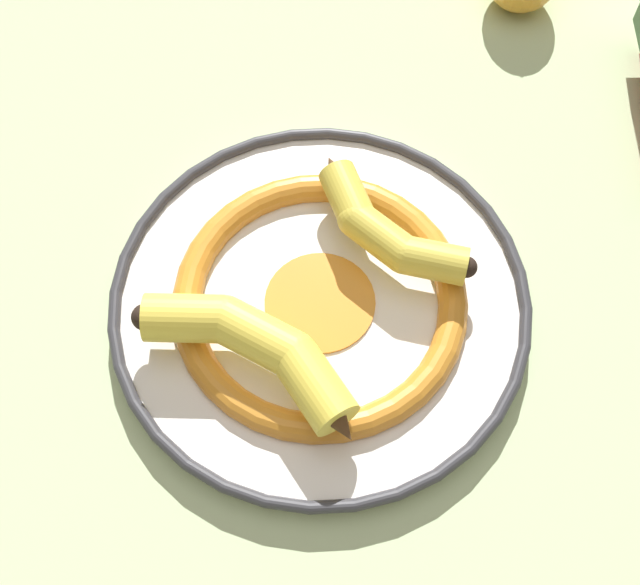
{
  "coord_description": "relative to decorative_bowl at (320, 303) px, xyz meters",
  "views": [
    {
      "loc": [
        -0.25,
        -0.23,
        0.71
      ],
      "look_at": [
        0.01,
        -0.03,
        0.04
      ],
      "focal_mm": 50.0,
      "sensor_mm": 36.0,
      "label": 1
    }
  ],
  "objects": [
    {
      "name": "ground_plane",
      "position": [
        -0.01,
        0.03,
        -0.02
      ],
      "size": [
        2.8,
        2.8,
        0.0
      ],
      "primitive_type": "plane",
      "color": "#B2C693"
    },
    {
      "name": "decorative_bowl",
      "position": [
        0.0,
        0.0,
        0.0
      ],
      "size": [
        0.36,
        0.36,
        0.03
      ],
      "color": "white",
      "rests_on": "ground_plane"
    },
    {
      "name": "banana_b",
      "position": [
        0.08,
        -0.01,
        0.04
      ],
      "size": [
        0.07,
        0.17,
        0.03
      ],
      "rotation": [
        0.0,
        0.0,
        -1.66
      ],
      "color": "gold",
      "rests_on": "decorative_bowl"
    },
    {
      "name": "banana_a",
      "position": [
        -0.08,
        0.01,
        0.04
      ],
      "size": [
        0.08,
        0.21,
        0.04
      ],
      "rotation": [
        0.0,
        0.0,
        1.69
      ],
      "color": "yellow",
      "rests_on": "decorative_bowl"
    }
  ]
}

